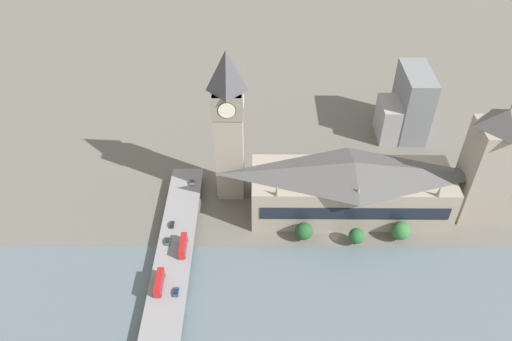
% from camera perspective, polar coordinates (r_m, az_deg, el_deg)
% --- Properties ---
extents(ground_plane, '(600.00, 600.00, 0.00)m').
position_cam_1_polar(ground_plane, '(221.16, 8.89, -7.55)').
color(ground_plane, '#605E56').
extents(river_water, '(60.09, 360.00, 0.30)m').
position_cam_1_polar(river_water, '(199.01, 10.09, -15.24)').
color(river_water, slate).
rests_on(river_water, ground_plane).
extents(parliament_hall, '(28.21, 87.55, 28.24)m').
position_cam_1_polar(parliament_hall, '(224.43, 10.80, -1.92)').
color(parliament_hall, gray).
rests_on(parliament_hall, ground_plane).
extents(clock_tower, '(13.49, 13.49, 73.61)m').
position_cam_1_polar(clock_tower, '(215.33, -3.16, 5.37)').
color(clock_tower, gray).
rests_on(clock_tower, ground_plane).
extents(victoria_tower, '(18.03, 18.03, 59.36)m').
position_cam_1_polar(victoria_tower, '(233.21, 25.07, 0.66)').
color(victoria_tower, gray).
rests_on(victoria_tower, ground_plane).
extents(road_bridge, '(152.18, 14.84, 4.84)m').
position_cam_1_polar(road_bridge, '(196.24, -10.25, -14.50)').
color(road_bridge, slate).
rests_on(road_bridge, ground_plane).
extents(double_decker_bus_lead, '(11.16, 2.64, 4.84)m').
position_cam_1_polar(double_decker_bus_lead, '(197.49, -11.01, -12.40)').
color(double_decker_bus_lead, red).
rests_on(double_decker_bus_lead, road_bridge).
extents(double_decker_bus_rear, '(11.11, 2.54, 4.79)m').
position_cam_1_polar(double_decker_bus_rear, '(207.69, -8.34, -8.47)').
color(double_decker_bus_rear, red).
rests_on(double_decker_bus_rear, road_bridge).
extents(car_northbound_lead, '(3.84, 1.78, 1.37)m').
position_cam_1_polar(car_northbound_lead, '(237.83, -7.36, -1.32)').
color(car_northbound_lead, slate).
rests_on(car_northbound_lead, road_bridge).
extents(car_northbound_mid, '(3.94, 1.75, 1.40)m').
position_cam_1_polar(car_northbound_mid, '(219.12, -9.58, -6.10)').
color(car_northbound_mid, black).
rests_on(car_northbound_mid, road_bridge).
extents(car_northbound_tail, '(4.11, 1.86, 1.30)m').
position_cam_1_polar(car_northbound_tail, '(196.14, -9.12, -13.55)').
color(car_northbound_tail, navy).
rests_on(car_northbound_tail, road_bridge).
extents(car_southbound_lead, '(4.20, 1.94, 1.43)m').
position_cam_1_polar(car_southbound_lead, '(212.96, -10.08, -7.93)').
color(car_southbound_lead, '#2D5638').
rests_on(car_southbound_lead, road_bridge).
extents(city_block_west, '(31.27, 14.35, 36.23)m').
position_cam_1_polar(city_block_west, '(280.70, 17.41, 7.44)').
color(city_block_west, slate).
rests_on(city_block_west, ground_plane).
extents(city_block_center, '(20.93, 17.11, 20.57)m').
position_cam_1_polar(city_block_center, '(278.55, 15.54, 5.63)').
color(city_block_center, '#939399').
rests_on(city_block_center, ground_plane).
extents(tree_embankment_near, '(7.93, 7.93, 9.69)m').
position_cam_1_polar(tree_embankment_near, '(222.15, 16.20, -6.61)').
color(tree_embankment_near, brown).
rests_on(tree_embankment_near, ground_plane).
extents(tree_embankment_mid, '(7.51, 7.51, 9.04)m').
position_cam_1_polar(tree_embankment_mid, '(214.76, 5.50, -6.92)').
color(tree_embankment_mid, brown).
rests_on(tree_embankment_mid, ground_plane).
extents(tree_embankment_far, '(6.76, 6.76, 8.48)m').
position_cam_1_polar(tree_embankment_far, '(216.41, 11.41, -7.35)').
color(tree_embankment_far, brown).
rests_on(tree_embankment_far, ground_plane).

